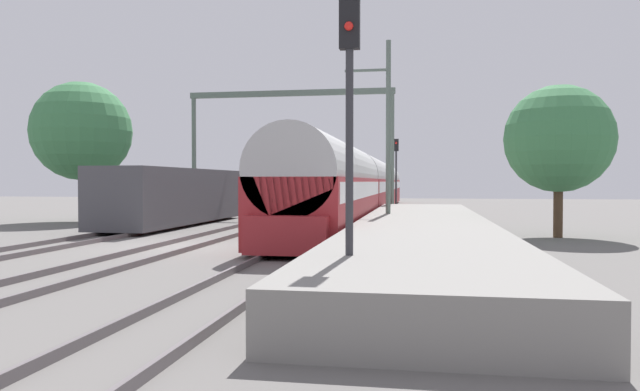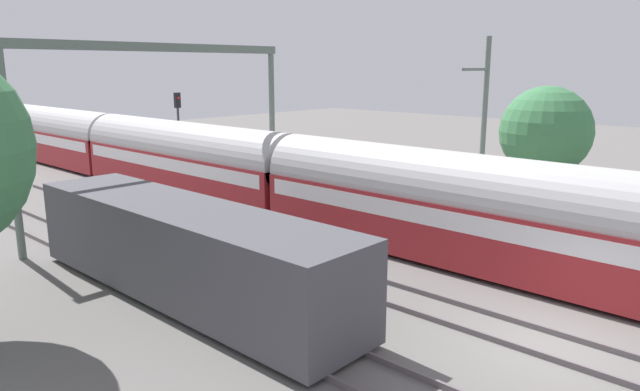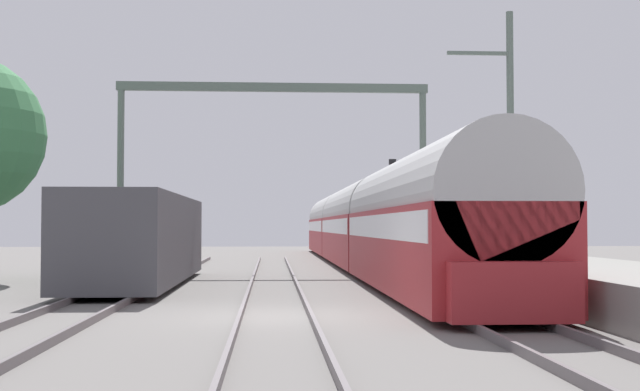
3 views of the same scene
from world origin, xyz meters
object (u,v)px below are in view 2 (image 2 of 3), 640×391
(passenger_train, at_px, (186,159))
(catenary_gantry, at_px, (163,96))
(freight_car, at_px, (185,251))
(person_crossing, at_px, (321,197))
(railway_signal_far, at_px, (179,125))

(passenger_train, distance_m, catenary_gantry, 7.40)
(freight_car, relative_size, person_crossing, 7.51)
(railway_signal_far, bearing_deg, person_crossing, -93.69)
(passenger_train, relative_size, person_crossing, 28.44)
(person_crossing, distance_m, catenary_gantry, 8.24)
(freight_car, bearing_deg, person_crossing, 18.79)
(passenger_train, bearing_deg, freight_car, -124.92)
(passenger_train, height_order, railway_signal_far, railway_signal_far)
(passenger_train, relative_size, railway_signal_far, 9.17)
(freight_car, bearing_deg, railway_signal_far, 56.22)
(passenger_train, relative_size, freight_car, 3.78)
(freight_car, bearing_deg, passenger_train, 55.08)
(passenger_train, height_order, catenary_gantry, catenary_gantry)
(freight_car, relative_size, railway_signal_far, 2.42)
(freight_car, height_order, catenary_gantry, catenary_gantry)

